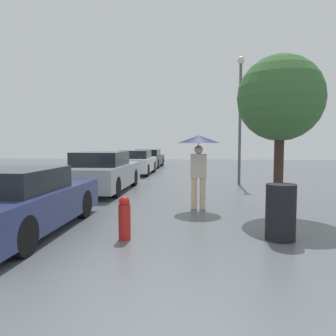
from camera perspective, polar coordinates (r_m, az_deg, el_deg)
The scene contains 9 objects.
pedestrian at distance 7.91m, azimuth 5.36°, elevation 3.08°, with size 1.03×1.03×1.78m.
parked_car_nearest at distance 6.42m, azimuth -24.86°, elevation -5.42°, with size 1.72×3.94×1.16m.
parked_car_second at distance 11.15m, azimuth -11.30°, elevation -0.77°, with size 1.73×4.39×1.31m.
parked_car_third at distance 17.01m, azimuth -5.53°, elevation 0.91°, with size 1.63×3.82×1.23m.
parked_car_farthest at distance 22.17m, azimuth -3.34°, elevation 1.64°, with size 1.66×4.58×1.18m.
tree at distance 7.70m, azimuth 18.97°, elevation 11.29°, with size 1.87×1.87×3.51m.
street_lamp at distance 13.05m, azimuth 12.47°, elevation 10.81°, with size 0.29×0.29×4.88m.
trash_bin at distance 5.74m, azimuth 19.03°, elevation -7.27°, with size 0.49×0.49×0.93m.
fire_hydrant at distance 5.50m, azimuth -7.58°, elevation -8.64°, with size 0.20×0.20×0.73m.
Camera 1 is at (0.01, -2.52, 1.59)m, focal length 35.00 mm.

